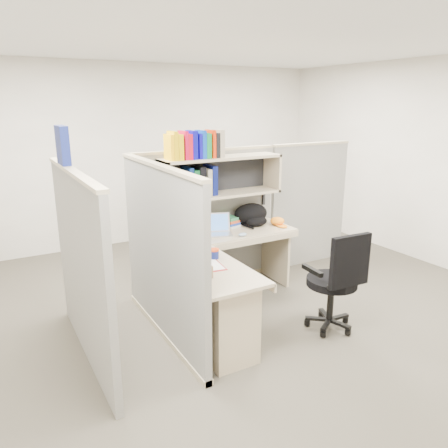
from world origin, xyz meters
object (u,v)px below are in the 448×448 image
laptop (217,225)px  task_chair (334,296)px  desk (225,293)px  backpack (253,215)px  snack_canister (214,253)px

laptop → task_chair: (0.60, -1.22, -0.49)m
desk → backpack: size_ratio=4.15×
desk → snack_canister: snack_canister is taller
laptop → snack_canister: laptop is taller
laptop → backpack: backpack is taller
backpack → task_chair: (0.03, -1.37, -0.50)m
laptop → snack_canister: bearing=-100.9°
desk → laptop: 0.97m
backpack → snack_canister: 1.23m
backpack → task_chair: bearing=-76.8°
desk → snack_canister: (-0.02, 0.17, 0.34)m
backpack → laptop: bearing=-153.7°
backpack → snack_canister: bearing=-128.5°
laptop → backpack: size_ratio=0.76×
desk → laptop: bearing=66.3°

